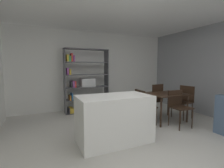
% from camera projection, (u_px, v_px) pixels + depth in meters
% --- Properties ---
extents(ground_plane, '(8.43, 8.43, 0.00)m').
position_uv_depth(ground_plane, '(128.00, 142.00, 3.20)').
color(ground_plane, beige).
extents(back_partition, '(6.14, 0.06, 2.65)m').
position_uv_depth(back_partition, '(87.00, 70.00, 5.69)').
color(back_partition, silver).
rests_on(back_partition, ground_plane).
extents(kitchen_island, '(1.39, 0.76, 0.90)m').
position_uv_depth(kitchen_island, '(114.00, 119.00, 3.19)').
color(kitchen_island, white).
rests_on(kitchen_island, ground_plane).
extents(open_bookshelf, '(1.40, 0.37, 2.01)m').
position_uv_depth(open_bookshelf, '(84.00, 81.00, 5.27)').
color(open_bookshelf, '#4C4C51').
rests_on(open_bookshelf, ground_plane).
extents(dining_table, '(0.99, 0.82, 0.75)m').
position_uv_depth(dining_table, '(165.00, 96.00, 4.41)').
color(dining_table, black).
rests_on(dining_table, ground_plane).
extents(dining_chair_window_side, '(0.49, 0.50, 0.91)m').
position_uv_depth(dining_chair_window_side, '(184.00, 99.00, 4.73)').
color(dining_chair_window_side, black).
rests_on(dining_chair_window_side, ground_plane).
extents(dining_chair_far, '(0.46, 0.46, 0.95)m').
position_uv_depth(dining_chair_far, '(155.00, 98.00, 4.82)').
color(dining_chair_far, black).
rests_on(dining_chair_far, ground_plane).
extents(dining_chair_near, '(0.45, 0.44, 0.87)m').
position_uv_depth(dining_chair_near, '(178.00, 104.00, 4.03)').
color(dining_chair_near, black).
rests_on(dining_chair_near, ground_plane).
extents(dining_chair_island_side, '(0.43, 0.47, 0.88)m').
position_uv_depth(dining_chair_island_side, '(143.00, 104.00, 4.14)').
color(dining_chair_island_side, black).
rests_on(dining_chair_island_side, ground_plane).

